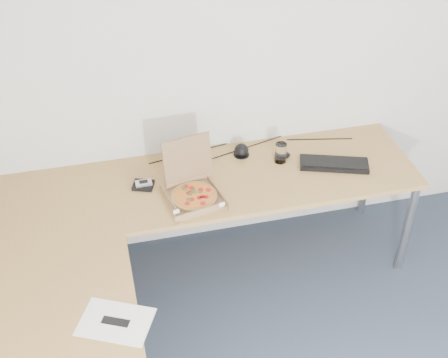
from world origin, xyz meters
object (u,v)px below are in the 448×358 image
object	(u,v)px
pizza_box	(194,192)
wallet	(143,185)
desk	(170,241)
keyboard	(334,164)
drinking_glass	(281,153)

from	to	relation	value
pizza_box	wallet	bearing A→B (deg)	136.06
desk	pizza_box	bearing A→B (deg)	56.85
desk	wallet	xyz separation A→B (m)	(-0.08, 0.46, 0.04)
keyboard	drinking_glass	bearing A→B (deg)	177.06
pizza_box	keyboard	distance (m)	0.91
drinking_glass	wallet	world-z (taller)	drinking_glass
drinking_glass	keyboard	size ratio (longest dim) A/B	0.31
wallet	desk	bearing A→B (deg)	-60.80
desk	wallet	bearing A→B (deg)	99.52
drinking_glass	keyboard	distance (m)	0.34
desk	pizza_box	xyz separation A→B (m)	(0.19, 0.29, 0.07)
desk	keyboard	distance (m)	1.16
desk	wallet	world-z (taller)	wallet
wallet	pizza_box	bearing A→B (deg)	-12.49
desk	pizza_box	size ratio (longest dim) A/B	7.24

